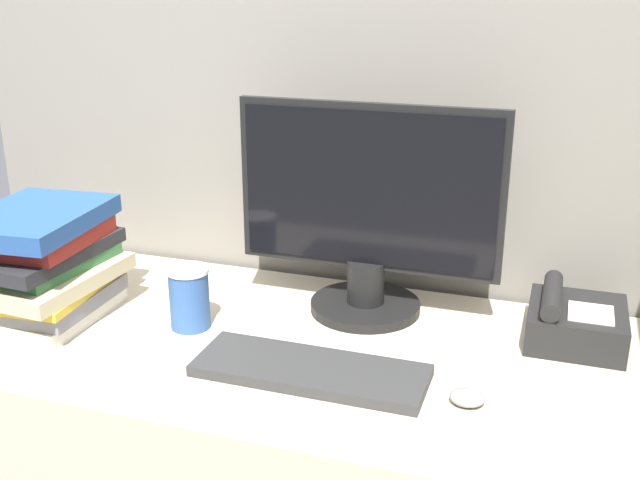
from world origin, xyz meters
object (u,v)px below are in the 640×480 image
Objects in this scene: monitor at (367,219)px; desk_telephone at (574,322)px; mouse at (467,397)px; coffee_cup at (189,298)px; keyboard at (311,370)px; book_stack at (42,265)px.

monitor is 0.44m from desk_telephone.
monitor is at bearing 178.67° from desk_telephone.
coffee_cup is (-0.57, 0.11, 0.05)m from mouse.
keyboard is 0.31m from coffee_cup.
coffee_cup is at bearing 168.76° from mouse.
book_stack is at bearing -158.37° from monitor.
monitor is 0.39m from coffee_cup.
book_stack is at bearing -167.23° from desk_telephone.
coffee_cup is 0.75m from desk_telephone.
book_stack is 1.05m from desk_telephone.
book_stack reaches higher than keyboard.
book_stack is at bearing 176.12° from mouse.
monitor reaches higher than mouse.
mouse is at bearing -118.83° from desk_telephone.
mouse is 0.46× the size of coffee_cup.
monitor is 4.30× the size of coffee_cup.
keyboard is 1.32× the size of book_stack.
keyboard is 0.27m from mouse.
keyboard is 0.60m from book_stack.
coffee_cup is 0.66× the size of desk_telephone.
monitor reaches higher than keyboard.
desk_telephone reaches higher than mouse.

